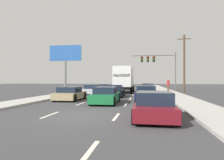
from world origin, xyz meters
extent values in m
plane|color=#3D3D3F|center=(0.00, 25.00, 0.00)|extent=(140.00, 140.00, 0.00)
cube|color=#B2AFA8|center=(6.50, 20.00, 0.07)|extent=(2.50, 80.00, 0.14)
cube|color=#B2AFA8|center=(-6.50, 20.00, 0.07)|extent=(2.50, 80.00, 0.14)
cube|color=silver|center=(-1.70, 0.06, 0.00)|extent=(0.14, 2.00, 0.01)
cube|color=silver|center=(-1.70, 5.06, 0.00)|extent=(0.14, 2.00, 0.01)
cube|color=silver|center=(-1.70, 10.06, 0.00)|extent=(0.14, 2.00, 0.01)
cube|color=silver|center=(-1.70, 15.06, 0.00)|extent=(0.14, 2.00, 0.01)
cube|color=silver|center=(-1.70, 20.06, 0.00)|extent=(0.14, 2.00, 0.01)
cube|color=silver|center=(-1.70, 25.06, 0.00)|extent=(0.14, 2.00, 0.01)
cube|color=silver|center=(-1.70, 30.06, 0.00)|extent=(0.14, 2.00, 0.01)
cube|color=silver|center=(-1.70, 35.06, 0.00)|extent=(0.14, 2.00, 0.01)
cube|color=silver|center=(-1.70, 40.06, 0.00)|extent=(0.14, 2.00, 0.01)
cube|color=silver|center=(-1.70, 45.06, 0.00)|extent=(0.14, 2.00, 0.01)
cube|color=silver|center=(-1.70, 50.06, 0.00)|extent=(0.14, 2.00, 0.01)
cube|color=silver|center=(1.70, -4.94, 0.00)|extent=(0.14, 2.00, 0.01)
cube|color=silver|center=(1.70, 0.06, 0.00)|extent=(0.14, 2.00, 0.01)
cube|color=silver|center=(1.70, 5.06, 0.00)|extent=(0.14, 2.00, 0.01)
cube|color=silver|center=(1.70, 10.06, 0.00)|extent=(0.14, 2.00, 0.01)
cube|color=silver|center=(1.70, 15.06, 0.00)|extent=(0.14, 2.00, 0.01)
cube|color=silver|center=(1.70, 20.06, 0.00)|extent=(0.14, 2.00, 0.01)
cube|color=silver|center=(1.70, 25.06, 0.00)|extent=(0.14, 2.00, 0.01)
cube|color=silver|center=(1.70, 30.06, 0.00)|extent=(0.14, 2.00, 0.01)
cube|color=silver|center=(1.70, 35.06, 0.00)|extent=(0.14, 2.00, 0.01)
cube|color=silver|center=(1.70, 40.06, 0.00)|extent=(0.14, 2.00, 0.01)
cube|color=silver|center=(1.70, 45.06, 0.00)|extent=(0.14, 2.00, 0.01)
cube|color=silver|center=(1.70, 50.06, 0.00)|extent=(0.14, 2.00, 0.01)
cube|color=white|center=(-3.62, 23.53, 0.43)|extent=(1.84, 4.52, 0.57)
cube|color=#192333|center=(-3.62, 23.45, 0.93)|extent=(1.58, 2.00, 0.45)
cylinder|color=black|center=(-4.47, 25.21, 0.32)|extent=(0.23, 0.64, 0.64)
cylinder|color=black|center=(-2.84, 25.24, 0.32)|extent=(0.23, 0.64, 0.64)
cylinder|color=black|center=(-4.41, 21.82, 0.32)|extent=(0.23, 0.64, 0.64)
cylinder|color=black|center=(-2.77, 21.85, 0.32)|extent=(0.23, 0.64, 0.64)
cube|color=#B7BABF|center=(-3.62, 15.81, 0.43)|extent=(1.80, 4.17, 0.58)
cube|color=#192333|center=(-3.62, 15.83, 0.97)|extent=(1.59, 1.89, 0.50)
cylinder|color=black|center=(-4.46, 17.35, 0.32)|extent=(0.22, 0.64, 0.64)
cylinder|color=black|center=(-2.78, 17.35, 0.32)|extent=(0.22, 0.64, 0.64)
cylinder|color=black|center=(-4.47, 14.28, 0.32)|extent=(0.22, 0.64, 0.64)
cylinder|color=black|center=(-2.78, 14.28, 0.32)|extent=(0.22, 0.64, 0.64)
cube|color=tan|center=(-3.50, 7.72, 0.43)|extent=(1.96, 4.10, 0.57)
cube|color=#192333|center=(-3.50, 7.53, 0.96)|extent=(1.70, 2.03, 0.48)
cylinder|color=black|center=(-4.41, 9.19, 0.32)|extent=(0.23, 0.64, 0.64)
cylinder|color=black|center=(-2.63, 9.22, 0.32)|extent=(0.23, 0.64, 0.64)
cylinder|color=black|center=(-4.36, 6.22, 0.32)|extent=(0.23, 0.64, 0.64)
cylinder|color=black|center=(-2.59, 6.25, 0.32)|extent=(0.23, 0.64, 0.64)
cube|color=white|center=(0.24, 18.70, 2.27)|extent=(2.37, 6.34, 2.65)
cube|color=red|center=(0.26, 15.56, 2.41)|extent=(2.10, 0.06, 0.36)
cube|color=slate|center=(0.21, 22.82, 1.31)|extent=(2.25, 1.93, 2.02)
cylinder|color=black|center=(-0.90, 22.81, 0.48)|extent=(0.31, 0.96, 0.96)
cylinder|color=black|center=(1.32, 22.83, 0.48)|extent=(0.31, 0.96, 0.96)
cylinder|color=black|center=(-0.86, 17.43, 0.48)|extent=(0.31, 0.96, 0.96)
cylinder|color=black|center=(1.36, 17.45, 0.48)|extent=(0.31, 0.96, 0.96)
cube|color=black|center=(-0.07, 12.07, 0.46)|extent=(1.88, 4.13, 0.64)
cube|color=#192333|center=(-0.07, 12.15, 1.03)|extent=(1.63, 1.82, 0.51)
cylinder|color=black|center=(-0.94, 13.56, 0.32)|extent=(0.23, 0.64, 0.64)
cylinder|color=black|center=(0.75, 13.58, 0.32)|extent=(0.23, 0.64, 0.64)
cylinder|color=black|center=(-0.89, 10.56, 0.32)|extent=(0.23, 0.64, 0.64)
cylinder|color=black|center=(0.80, 10.58, 0.32)|extent=(0.23, 0.64, 0.64)
cube|color=#196B38|center=(0.11, 5.80, 0.45)|extent=(1.84, 4.50, 0.62)
cube|color=#192333|center=(0.11, 5.60, 1.02)|extent=(1.59, 2.10, 0.51)
cylinder|color=black|center=(-0.74, 7.47, 0.32)|extent=(0.23, 0.64, 0.64)
cylinder|color=black|center=(0.91, 7.50, 0.32)|extent=(0.23, 0.64, 0.64)
cylinder|color=black|center=(-0.69, 4.10, 0.32)|extent=(0.23, 0.64, 0.64)
cylinder|color=black|center=(0.96, 4.13, 0.32)|extent=(0.23, 0.64, 0.64)
cube|color=orange|center=(3.56, 22.33, 0.47)|extent=(1.93, 4.20, 0.65)
cube|color=#192333|center=(3.57, 22.03, 1.05)|extent=(1.67, 2.17, 0.52)
cylinder|color=black|center=(2.67, 23.84, 0.32)|extent=(0.24, 0.65, 0.64)
cylinder|color=black|center=(4.38, 23.88, 0.32)|extent=(0.24, 0.65, 0.64)
cylinder|color=black|center=(2.74, 20.78, 0.32)|extent=(0.24, 0.65, 0.64)
cylinder|color=black|center=(4.45, 20.82, 0.32)|extent=(0.24, 0.65, 0.64)
cube|color=#1E389E|center=(3.33, 16.27, 0.45)|extent=(1.92, 4.27, 0.63)
cube|color=#192333|center=(3.33, 16.17, 1.00)|extent=(1.68, 2.22, 0.47)
cylinder|color=black|center=(2.45, 17.85, 0.32)|extent=(0.22, 0.64, 0.64)
cylinder|color=black|center=(4.23, 17.84, 0.32)|extent=(0.22, 0.64, 0.64)
cylinder|color=black|center=(2.43, 14.69, 0.32)|extent=(0.22, 0.64, 0.64)
cylinder|color=black|center=(4.21, 14.68, 0.32)|extent=(0.22, 0.64, 0.64)
cube|color=#141E4C|center=(3.18, 8.17, 0.45)|extent=(1.84, 4.10, 0.63)
cube|color=#192333|center=(3.18, 7.94, 1.04)|extent=(1.58, 1.99, 0.54)
cylinder|color=black|center=(2.33, 9.64, 0.32)|extent=(0.23, 0.64, 0.64)
cylinder|color=black|center=(3.96, 9.67, 0.32)|extent=(0.23, 0.64, 0.64)
cylinder|color=black|center=(2.39, 6.67, 0.32)|extent=(0.23, 0.64, 0.64)
cylinder|color=black|center=(4.02, 6.71, 0.32)|extent=(0.23, 0.64, 0.64)
cube|color=maroon|center=(3.50, 0.24, 0.42)|extent=(1.83, 4.70, 0.56)
cube|color=#192333|center=(3.50, -0.14, 0.97)|extent=(1.59, 2.24, 0.54)
cylinder|color=black|center=(2.69, 2.04, 0.32)|extent=(0.23, 0.64, 0.64)
cylinder|color=black|center=(4.35, 2.02, 0.32)|extent=(0.23, 0.64, 0.64)
cylinder|color=black|center=(2.65, -1.54, 0.32)|extent=(0.23, 0.64, 0.64)
cylinder|color=black|center=(4.31, -1.57, 0.32)|extent=(0.23, 0.64, 0.64)
cylinder|color=#595B56|center=(8.32, 26.15, 3.28)|extent=(0.20, 0.20, 6.56)
cylinder|color=#595B56|center=(4.62, 26.15, 6.09)|extent=(7.40, 0.14, 0.14)
cube|color=black|center=(4.71, 26.15, 5.44)|extent=(0.40, 0.56, 0.95)
sphere|color=red|center=(4.71, 25.84, 5.74)|extent=(0.20, 0.20, 0.20)
sphere|color=orange|center=(4.71, 25.84, 5.44)|extent=(0.20, 0.20, 0.20)
sphere|color=green|center=(4.71, 25.84, 5.14)|extent=(0.20, 0.20, 0.20)
cube|color=black|center=(3.69, 26.15, 5.44)|extent=(0.40, 0.56, 0.95)
sphere|color=red|center=(3.69, 25.84, 5.74)|extent=(0.20, 0.20, 0.20)
sphere|color=orange|center=(3.69, 25.84, 5.44)|extent=(0.20, 0.20, 0.20)
sphere|color=green|center=(3.69, 25.84, 5.14)|extent=(0.20, 0.20, 0.20)
cube|color=black|center=(2.67, 26.15, 5.44)|extent=(0.40, 0.56, 0.95)
sphere|color=red|center=(2.67, 25.84, 5.74)|extent=(0.20, 0.20, 0.20)
sphere|color=orange|center=(2.67, 25.84, 5.44)|extent=(0.20, 0.20, 0.20)
sphere|color=green|center=(2.67, 25.84, 5.14)|extent=(0.20, 0.20, 0.20)
cylinder|color=brown|center=(8.75, 20.83, 4.18)|extent=(0.28, 0.28, 8.35)
cube|color=brown|center=(8.75, 20.83, 7.75)|extent=(1.80, 0.12, 0.12)
cylinder|color=slate|center=(-9.61, 21.80, 2.48)|extent=(0.36, 0.36, 4.97)
cube|color=#2659A5|center=(-9.61, 21.80, 6.23)|extent=(5.33, 0.20, 2.52)
cylinder|color=brown|center=(6.48, 20.55, 0.57)|extent=(0.32, 0.32, 0.87)
cylinder|color=red|center=(6.48, 20.55, 1.39)|extent=(0.38, 0.38, 0.76)
sphere|color=tan|center=(6.48, 20.55, 1.88)|extent=(0.23, 0.23, 0.23)
camera|label=1|loc=(3.03, -9.71, 1.76)|focal=32.67mm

